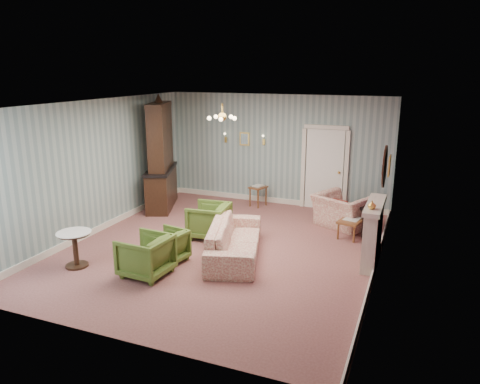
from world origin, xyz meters
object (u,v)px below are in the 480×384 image
at_px(coffee_table, 352,227).
at_px(pedestal_table, 75,249).
at_px(olive_chair_b, 166,245).
at_px(fireplace, 373,233).
at_px(olive_chair_a, 146,254).
at_px(sofa_chintz, 235,234).
at_px(olive_chair_c, 209,219).
at_px(wingback_chair, 343,205).
at_px(dresser, 160,153).
at_px(side_table_black, 369,222).

xyz_separation_m(coffee_table, pedestal_table, (-4.47, -3.48, 0.14)).
relative_size(olive_chair_b, fireplace, 0.49).
xyz_separation_m(olive_chair_a, coffee_table, (3.07, 3.31, -0.20)).
bearing_deg(sofa_chintz, pedestal_table, 104.94).
height_order(fireplace, coffee_table, fireplace).
bearing_deg(olive_chair_c, coffee_table, 107.20).
height_order(olive_chair_a, wingback_chair, wingback_chair).
height_order(wingback_chair, dresser, dresser).
height_order(olive_chair_b, olive_chair_c, olive_chair_c).
distance_m(olive_chair_c, coffee_table, 3.10).
xyz_separation_m(fireplace, pedestal_table, (-5.01, -2.23, -0.24)).
xyz_separation_m(sofa_chintz, pedestal_table, (-2.52, -1.54, -0.11)).
height_order(olive_chair_a, sofa_chintz, sofa_chintz).
distance_m(dresser, coffee_table, 5.13).
bearing_deg(wingback_chair, pedestal_table, 70.89).
xyz_separation_m(olive_chair_b, wingback_chair, (2.72, 3.25, 0.16)).
distance_m(olive_chair_c, dresser, 2.80).
xyz_separation_m(sofa_chintz, fireplace, (2.50, 0.68, 0.13)).
bearing_deg(fireplace, sofa_chintz, -164.74).
xyz_separation_m(olive_chair_b, sofa_chintz, (1.08, 0.74, 0.11)).
bearing_deg(dresser, olive_chair_b, -78.68).
xyz_separation_m(fireplace, coffee_table, (-0.55, 1.25, -0.38)).
bearing_deg(wingback_chair, fireplace, 141.65).
distance_m(olive_chair_b, sofa_chintz, 1.32).
bearing_deg(coffee_table, wingback_chair, 118.18).
bearing_deg(dresser, side_table_black, -22.97).
relative_size(wingback_chair, pedestal_table, 1.71).
height_order(olive_chair_c, dresser, dresser).
height_order(olive_chair_a, dresser, dresser).
relative_size(wingback_chair, coffee_table, 1.46).
bearing_deg(olive_chair_a, olive_chair_b, -179.15).
relative_size(sofa_chintz, pedestal_table, 3.41).
bearing_deg(olive_chair_a, side_table_black, 139.56).
height_order(olive_chair_b, pedestal_table, olive_chair_b).
bearing_deg(dresser, pedestal_table, -103.79).
xyz_separation_m(dresser, fireplace, (5.51, -1.61, -0.86)).
relative_size(sofa_chintz, side_table_black, 3.70).
bearing_deg(olive_chair_b, olive_chair_c, -176.25).
relative_size(olive_chair_b, sofa_chintz, 0.30).
height_order(sofa_chintz, pedestal_table, sofa_chintz).
height_order(wingback_chair, coffee_table, wingback_chair).
height_order(wingback_chair, fireplace, fireplace).
bearing_deg(pedestal_table, olive_chair_b, 29.49).
xyz_separation_m(olive_chair_a, wingback_chair, (2.76, 3.89, 0.10)).
bearing_deg(olive_chair_c, fireplace, 83.60).
bearing_deg(olive_chair_c, olive_chair_b, -12.03).
bearing_deg(olive_chair_b, wingback_chair, 150.50).
xyz_separation_m(olive_chair_b, coffee_table, (3.03, 2.67, -0.14)).
distance_m(olive_chair_b, pedestal_table, 1.64).
distance_m(wingback_chair, side_table_black, 0.78).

